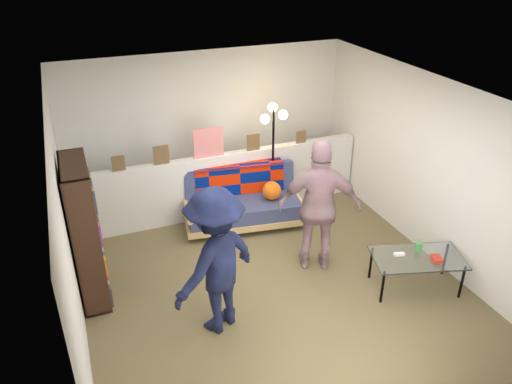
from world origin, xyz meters
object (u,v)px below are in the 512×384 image
(futon_sofa, at_px, (244,202))
(person_left, at_px, (216,262))
(bookshelf, at_px, (86,237))
(coffee_table, at_px, (418,259))
(person_right, at_px, (320,207))
(floor_lamp, at_px, (273,137))

(futon_sofa, bearing_deg, person_left, -117.72)
(futon_sofa, height_order, bookshelf, bookshelf)
(coffee_table, xyz_separation_m, person_right, (-0.92, 0.86, 0.46))
(bookshelf, bearing_deg, floor_lamp, 22.31)
(bookshelf, distance_m, coffee_table, 3.96)
(person_left, bearing_deg, futon_sofa, -145.85)
(futon_sofa, relative_size, person_right, 1.05)
(futon_sofa, height_order, floor_lamp, floor_lamp)
(person_left, bearing_deg, floor_lamp, -153.96)
(bookshelf, height_order, person_left, bookshelf)
(bookshelf, distance_m, person_left, 1.64)
(coffee_table, xyz_separation_m, person_left, (-2.46, 0.27, 0.43))
(futon_sofa, distance_m, person_left, 2.29)
(floor_lamp, distance_m, person_right, 1.67)
(floor_lamp, height_order, person_left, floor_lamp)
(bookshelf, distance_m, person_right, 2.83)
(futon_sofa, bearing_deg, bookshelf, -158.11)
(floor_lamp, relative_size, person_left, 1.01)
(bookshelf, xyz_separation_m, person_left, (1.24, -1.06, 0.04))
(bookshelf, height_order, coffee_table, bookshelf)
(futon_sofa, bearing_deg, floor_lamp, 23.94)
(futon_sofa, distance_m, bookshelf, 2.50)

